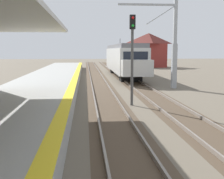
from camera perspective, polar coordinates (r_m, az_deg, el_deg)
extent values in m
cube|color=#999993|center=(16.56, -15.90, -2.38)|extent=(5.00, 80.00, 0.90)
cube|color=yellow|center=(16.22, -8.13, -0.75)|extent=(0.50, 80.00, 0.01)
cube|color=#4C3D2D|center=(20.32, -1.42, -1.57)|extent=(2.34, 120.00, 0.01)
cube|color=slate|center=(20.28, -3.46, -1.38)|extent=(0.08, 120.00, 0.15)
cube|color=slate|center=(20.37, 0.60, -1.32)|extent=(0.08, 120.00, 0.15)
cube|color=#4C3D2D|center=(20.82, 7.96, -1.42)|extent=(2.34, 120.00, 0.01)
cube|color=slate|center=(20.65, 6.02, -1.24)|extent=(0.08, 120.00, 0.15)
cube|color=slate|center=(20.98, 9.88, -1.18)|extent=(0.08, 120.00, 0.15)
cube|color=silver|center=(37.03, 2.18, 5.75)|extent=(2.90, 18.00, 2.70)
cube|color=slate|center=(37.01, 2.20, 8.18)|extent=(2.67, 18.00, 0.44)
cube|color=black|center=(28.09, 4.52, 5.99)|extent=(2.32, 0.06, 1.21)
cube|color=silver|center=(27.36, 4.77, 4.11)|extent=(2.78, 1.60, 1.49)
cube|color=black|center=(37.23, 4.43, 6.37)|extent=(0.04, 15.84, 0.86)
cylinder|color=#333333|center=(40.60, 1.55, 9.07)|extent=(0.06, 0.06, 0.90)
cube|color=black|center=(31.34, 3.52, 2.29)|extent=(2.17, 2.20, 0.72)
cube|color=black|center=(42.91, 1.18, 3.71)|extent=(2.17, 2.20, 0.72)
cylinder|color=#4C4C4C|center=(17.37, 3.85, 4.15)|extent=(0.16, 0.16, 4.40)
cube|color=black|center=(17.41, 3.92, 12.73)|extent=(0.32, 0.24, 0.80)
sphere|color=red|center=(17.30, 4.01, 13.49)|extent=(0.16, 0.16, 0.16)
sphere|color=green|center=(17.25, 3.99, 12.04)|extent=(0.16, 0.16, 0.16)
cube|color=#9EA3A8|center=(25.84, 11.76, 4.39)|extent=(0.40, 0.40, 3.75)
cube|color=#9EA3A8|center=(25.91, 11.98, 12.70)|extent=(0.28, 0.28, 3.75)
cube|color=#9EA3A8|center=(25.48, 6.69, 15.79)|extent=(4.80, 0.16, 0.16)
cylinder|color=#9EA3A8|center=(25.64, 9.37, 13.89)|extent=(2.47, 0.07, 1.60)
cube|color=maroon|center=(57.63, 6.97, 6.47)|extent=(6.00, 4.80, 4.40)
pyramid|color=maroon|center=(57.66, 7.03, 9.65)|extent=(6.60, 5.28, 2.00)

